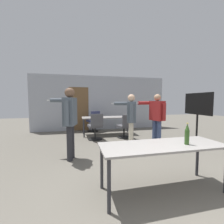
{
  "coord_description": "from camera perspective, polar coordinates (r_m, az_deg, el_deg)",
  "views": [
    {
      "loc": [
        -1.18,
        -1.5,
        1.41
      ],
      "look_at": [
        -0.23,
        2.54,
        1.1
      ],
      "focal_mm": 24.0,
      "sensor_mm": 36.0,
      "label": 1
    }
  ],
  "objects": [
    {
      "name": "person_center_tall",
      "position": [
        4.5,
        7.14,
        -1.53
      ],
      "size": [
        0.7,
        0.8,
        1.61
      ],
      "rotation": [
        0.0,
        0.0,
        1.25
      ],
      "color": "beige",
      "rests_on": "ground_plane"
    },
    {
      "name": "tv_screen",
      "position": [
        5.73,
        29.81,
        0.14
      ],
      "size": [
        0.44,
        1.14,
        1.67
      ],
      "rotation": [
        0.0,
        0.0,
        -1.57
      ],
      "color": "black",
      "rests_on": "ground_plane"
    },
    {
      "name": "person_far_watching",
      "position": [
        4.99,
        16.66,
        -0.97
      ],
      "size": [
        0.87,
        0.65,
        1.62
      ],
      "rotation": [
        0.0,
        0.0,
        1.86
      ],
      "color": "#3D4C75",
      "rests_on": "ground_plane"
    },
    {
      "name": "office_chair_near_pushed",
      "position": [
        6.94,
        -7.04,
        -3.7
      ],
      "size": [
        0.62,
        0.66,
        0.95
      ],
      "rotation": [
        0.0,
        0.0,
        0.41
      ],
      "color": "black",
      "rests_on": "ground_plane"
    },
    {
      "name": "back_wall",
      "position": [
        7.4,
        -4.2,
        3.39
      ],
      "size": [
        6.54,
        0.12,
        2.61
      ],
      "color": "#A3A8B2",
      "rests_on": "ground_plane"
    },
    {
      "name": "office_chair_far_left",
      "position": [
        5.72,
        5.0,
        -5.79
      ],
      "size": [
        0.56,
        0.61,
        0.9
      ],
      "rotation": [
        0.0,
        0.0,
        0.23
      ],
      "color": "black",
      "rests_on": "ground_plane"
    },
    {
      "name": "conference_table_near",
      "position": [
        2.51,
        18.75,
        -13.14
      ],
      "size": [
        1.94,
        0.68,
        0.74
      ],
      "color": "gray",
      "rests_on": "ground_plane"
    },
    {
      "name": "conference_table_far",
      "position": [
        6.26,
        -1.73,
        -2.45
      ],
      "size": [
        2.09,
        0.74,
        0.74
      ],
      "color": "gray",
      "rests_on": "ground_plane"
    },
    {
      "name": "ground_plane",
      "position": [
        2.37,
        23.8,
        -32.58
      ],
      "size": [
        24.0,
        24.0,
        0.0
      ],
      "primitive_type": "plane",
      "color": "#666056"
    },
    {
      "name": "person_near_casual",
      "position": [
        3.69,
        -15.89,
        -1.67
      ],
      "size": [
        0.74,
        0.75,
        1.72
      ],
      "rotation": [
        0.0,
        0.0,
        1.33
      ],
      "color": "#28282D",
      "rests_on": "ground_plane"
    },
    {
      "name": "office_chair_mid_tucked",
      "position": [
        5.43,
        -6.29,
        -5.87
      ],
      "size": [
        0.53,
        0.59,
        0.96
      ],
      "rotation": [
        0.0,
        0.0,
        0.17
      ],
      "color": "black",
      "rests_on": "ground_plane"
    },
    {
      "name": "beer_bottle",
      "position": [
        2.58,
        26.69,
        -7.61
      ],
      "size": [
        0.07,
        0.07,
        0.33
      ],
      "color": "#2D511E",
      "rests_on": "conference_table_near"
    }
  ]
}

